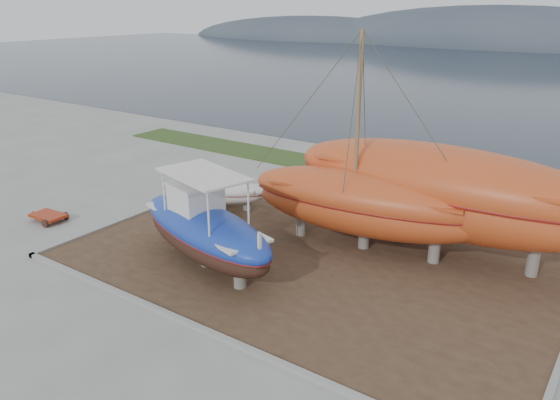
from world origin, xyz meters
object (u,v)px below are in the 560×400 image
Objects in this scene: white_dinghy at (222,195)px; red_trailer at (49,218)px; blue_caique at (205,220)px; orange_sailboat at (369,146)px; orange_bare_hull at (440,201)px.

white_dinghy is 1.82× the size of red_trailer.
blue_caique is 3.17× the size of red_trailer.
orange_bare_hull is at bearing 23.61° from orange_sailboat.
red_trailer is (-15.59, -7.05, -1.96)m from orange_bare_hull.
orange_bare_hull is (10.11, 1.30, 1.42)m from white_dinghy.
red_trailer is at bearing -158.39° from white_dinghy.
orange_sailboat is 0.77× the size of orange_bare_hull.
white_dinghy is at bearing 171.46° from orange_sailboat.
orange_bare_hull is at bearing -17.47° from white_dinghy.
white_dinghy is 8.46m from orange_sailboat.
white_dinghy is 0.34× the size of orange_bare_hull.
white_dinghy is at bearing 43.23° from red_trailer.
white_dinghy is 0.45× the size of orange_sailboat.
orange_sailboat is 4.08× the size of red_trailer.
orange_sailboat is at bearing 19.86° from red_trailer.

